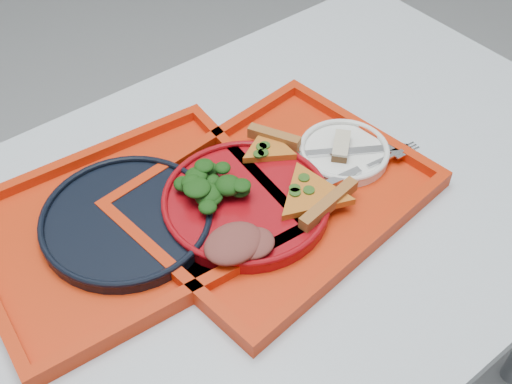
# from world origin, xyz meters

# --- Properties ---
(table) EXTENTS (1.60, 0.80, 0.75)m
(table) POSITION_xyz_m (0.00, 0.00, 0.68)
(table) COLOR #B4BDCA
(table) RESTS_ON ground
(tray_main) EXTENTS (0.48, 0.40, 0.01)m
(tray_main) POSITION_xyz_m (0.18, -0.01, 0.76)
(tray_main) COLOR red
(tray_main) RESTS_ON table
(tray_far) EXTENTS (0.48, 0.38, 0.01)m
(tray_far) POSITION_xyz_m (-0.03, 0.09, 0.76)
(tray_far) COLOR red
(tray_far) RESTS_ON table
(dinner_plate) EXTENTS (0.26, 0.26, 0.02)m
(dinner_plate) POSITION_xyz_m (0.13, 0.00, 0.77)
(dinner_plate) COLOR maroon
(dinner_plate) RESTS_ON tray_main
(side_plate) EXTENTS (0.15, 0.15, 0.01)m
(side_plate) POSITION_xyz_m (0.33, -0.01, 0.77)
(side_plate) COLOR white
(side_plate) RESTS_ON tray_main
(navy_plate) EXTENTS (0.26, 0.26, 0.02)m
(navy_plate) POSITION_xyz_m (-0.03, 0.09, 0.77)
(navy_plate) COLOR black
(navy_plate) RESTS_ON tray_far
(pizza_slice_a) EXTENTS (0.14, 0.15, 0.02)m
(pizza_slice_a) POSITION_xyz_m (0.21, -0.06, 0.79)
(pizza_slice_a) COLOR orange
(pizza_slice_a) RESTS_ON dinner_plate
(pizza_slice_b) EXTENTS (0.13, 0.13, 0.02)m
(pizza_slice_b) POSITION_xyz_m (0.23, 0.07, 0.79)
(pizza_slice_b) COLOR orange
(pizza_slice_b) RESTS_ON dinner_plate
(salad_heap) EXTENTS (0.10, 0.09, 0.05)m
(salad_heap) POSITION_xyz_m (0.11, 0.04, 0.80)
(salad_heap) COLOR black
(salad_heap) RESTS_ON dinner_plate
(meat_portion) EXTENTS (0.09, 0.07, 0.03)m
(meat_portion) POSITION_xyz_m (0.06, -0.06, 0.79)
(meat_portion) COLOR brown
(meat_portion) RESTS_ON dinner_plate
(dessert_bar) EXTENTS (0.07, 0.06, 0.02)m
(dessert_bar) POSITION_xyz_m (0.33, -0.00, 0.78)
(dessert_bar) COLOR #442716
(dessert_bar) RESTS_ON side_plate
(knife) EXTENTS (0.17, 0.11, 0.01)m
(knife) POSITION_xyz_m (0.34, -0.02, 0.78)
(knife) COLOR silver
(knife) RESTS_ON side_plate
(fork) EXTENTS (0.19, 0.05, 0.01)m
(fork) POSITION_xyz_m (0.33, -0.06, 0.78)
(fork) COLOR silver
(fork) RESTS_ON side_plate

